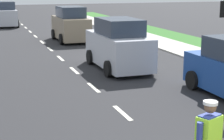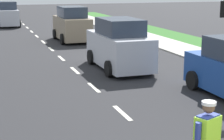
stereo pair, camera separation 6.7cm
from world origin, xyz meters
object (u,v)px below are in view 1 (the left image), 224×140
Objects in this scene: car_outgoing_ahead at (118,46)px; car_oncoming_third at (6,15)px; car_outgoing_far at (71,25)px; road_worker at (209,140)px.

car_outgoing_ahead reaches higher than car_oncoming_third.
car_outgoing_far reaches higher than car_oncoming_third.
road_worker is 10.37m from car_outgoing_ahead.
car_outgoing_far is (-0.05, 9.10, 0.02)m from car_outgoing_ahead.
car_outgoing_ahead is at bearing -89.69° from car_outgoing_far.
car_outgoing_ahead reaches higher than road_worker.
road_worker is at bearing -95.60° from car_outgoing_far.
road_worker is 19.38m from car_outgoing_far.
car_outgoing_ahead is at bearing -80.33° from car_oncoming_third.
road_worker is at bearing -87.23° from car_oncoming_third.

